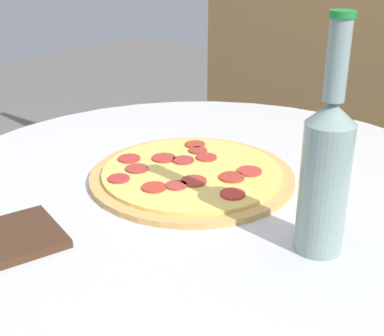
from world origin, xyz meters
TOP-DOWN VIEW (x-y plane):
  - table at (0.00, 0.00)m, footprint 0.98×0.98m
  - pizza at (-0.03, 0.01)m, footprint 0.35×0.35m
  - beer_bottle at (0.24, -0.07)m, footprint 0.06×0.06m

SIDE VIEW (x-z plane):
  - table at x=0.00m, z-range 0.17..0.90m
  - pizza at x=-0.03m, z-range 0.73..0.75m
  - beer_bottle at x=0.24m, z-range 0.69..1.00m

